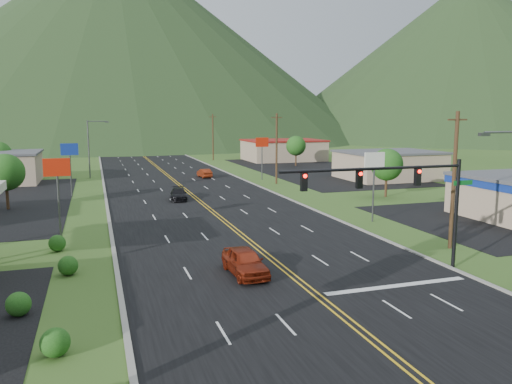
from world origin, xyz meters
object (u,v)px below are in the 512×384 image
object	(u,v)px
streetlight_west	(91,145)
car_red_far	(204,173)
car_red_near	(245,262)
car_dark_mid	(179,194)
traffic_signal	(403,189)

from	to	relation	value
streetlight_west	car_red_far	world-z (taller)	streetlight_west
car_red_near	car_red_far	world-z (taller)	car_red_near
car_red_near	car_red_far	xyz separation A→B (m)	(7.86, 48.57, -0.14)
car_red_near	car_dark_mid	size ratio (longest dim) A/B	1.06
traffic_signal	car_red_near	bearing A→B (deg)	163.84
streetlight_west	car_red_near	size ratio (longest dim) A/B	1.88
traffic_signal	streetlight_west	bearing A→B (deg)	107.97
streetlight_west	car_dark_mid	world-z (taller)	streetlight_west
car_red_far	streetlight_west	bearing A→B (deg)	-20.48
car_red_near	car_red_far	distance (m)	49.21
streetlight_west	car_red_near	distance (m)	54.28
car_dark_mid	car_red_near	bearing A→B (deg)	-83.93
streetlight_west	car_dark_mid	size ratio (longest dim) A/B	1.99
traffic_signal	car_dark_mid	distance (m)	32.84
car_red_far	car_dark_mid	bearing A→B (deg)	65.17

